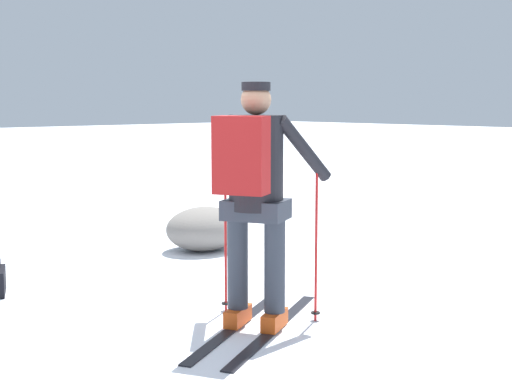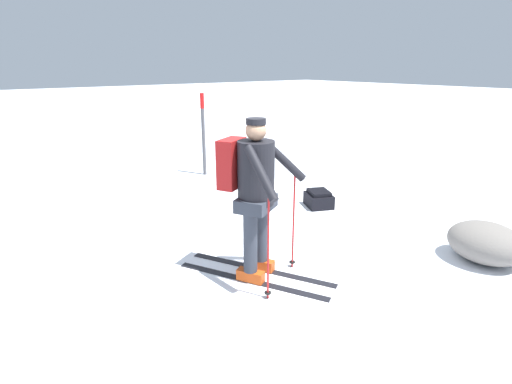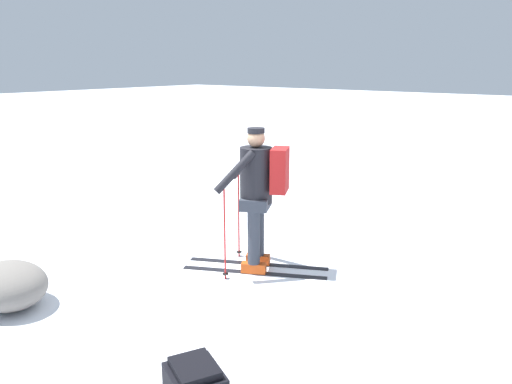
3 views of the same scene
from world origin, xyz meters
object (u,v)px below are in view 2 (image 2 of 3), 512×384
Objects in this scene: skier at (253,187)px; trail_marker at (203,128)px; dropped_backpack at (319,199)px; rock_boulder at (486,243)px.

trail_marker is (-4.03, 1.79, -0.05)m from skier.
dropped_backpack is 0.66× the size of rock_boulder.
dropped_backpack is 2.57m from rock_boulder.
skier is 2.01× the size of rock_boulder.
dropped_backpack is (-1.12, 2.24, -0.91)m from skier.
dropped_backpack is at bearing -176.49° from rock_boulder.
skier is 2.67m from dropped_backpack.
dropped_backpack is at bearing 8.67° from trail_marker.
dropped_backpack is 0.34× the size of trail_marker.
skier is 3.06× the size of dropped_backpack.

